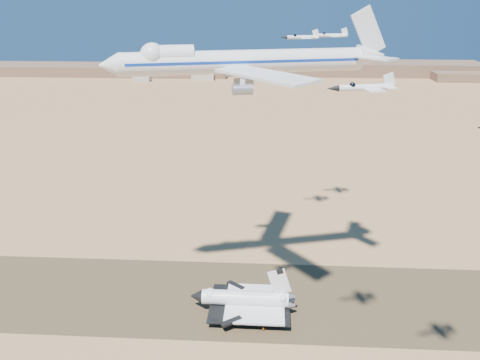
# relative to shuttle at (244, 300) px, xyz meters

# --- Properties ---
(ground) EXTENTS (1200.00, 1200.00, 0.00)m
(ground) POSITION_rel_shuttle_xyz_m (-19.31, 8.09, -5.13)
(ground) COLOR tan
(ground) RESTS_ON ground
(runway) EXTENTS (600.00, 50.00, 0.06)m
(runway) POSITION_rel_shuttle_xyz_m (-19.31, 8.09, -5.10)
(runway) COLOR brown
(runway) RESTS_ON ground
(ridgeline) EXTENTS (960.00, 90.00, 18.00)m
(ridgeline) POSITION_rel_shuttle_xyz_m (46.00, 535.39, 2.50)
(ridgeline) COLOR brown
(ridgeline) RESTS_ON ground
(hangars) EXTENTS (200.50, 29.50, 30.00)m
(hangars) POSITION_rel_shuttle_xyz_m (-83.31, 486.52, -0.30)
(hangars) COLOR #B6AFA1
(hangars) RESTS_ON ground
(shuttle) EXTENTS (38.64, 23.70, 19.09)m
(shuttle) POSITION_rel_shuttle_xyz_m (0.00, 0.00, 0.00)
(shuttle) COLOR white
(shuttle) RESTS_ON runway
(carrier_747) EXTENTS (88.81, 66.82, 22.11)m
(carrier_747) POSITION_rel_shuttle_xyz_m (-2.88, 1.41, 85.74)
(carrier_747) COLOR white
(crew_a) EXTENTS (0.57, 0.76, 1.88)m
(crew_a) POSITION_rel_shuttle_xyz_m (5.86, -8.52, -4.13)
(crew_a) COLOR orange
(crew_a) RESTS_ON runway
(crew_b) EXTENTS (0.60, 0.88, 1.66)m
(crew_b) POSITION_rel_shuttle_xyz_m (8.79, -7.95, -4.24)
(crew_b) COLOR orange
(crew_b) RESTS_ON runway
(crew_c) EXTENTS (1.23, 1.00, 1.88)m
(crew_c) POSITION_rel_shuttle_xyz_m (7.23, -10.91, -4.13)
(crew_c) COLOR orange
(crew_c) RESTS_ON runway
(chase_jet_a) EXTENTS (15.31, 8.76, 3.87)m
(chase_jet_a) POSITION_rel_shuttle_xyz_m (27.56, -41.11, 86.32)
(chase_jet_a) COLOR white
(chase_jet_d) EXTENTS (15.60, 8.67, 3.90)m
(chase_jet_d) POSITION_rel_shuttle_xyz_m (20.18, 51.70, 88.76)
(chase_jet_d) COLOR white
(chase_jet_e) EXTENTS (16.24, 8.82, 4.04)m
(chase_jet_e) POSITION_rel_shuttle_xyz_m (33.37, 65.36, 88.40)
(chase_jet_e) COLOR white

